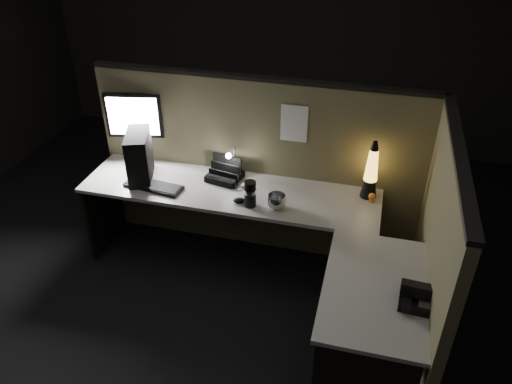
% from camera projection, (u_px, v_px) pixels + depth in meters
% --- Properties ---
extents(floor, '(6.00, 6.00, 0.00)m').
position_uv_depth(floor, '(227.00, 317.00, 3.70)').
color(floor, black).
rests_on(floor, ground).
extents(room_shell, '(6.00, 6.00, 6.00)m').
position_uv_depth(room_shell, '(218.00, 115.00, 2.83)').
color(room_shell, silver).
rests_on(room_shell, ground).
extents(partition_back, '(2.66, 0.06, 1.50)m').
position_uv_depth(partition_back, '(259.00, 169.00, 4.06)').
color(partition_back, brown).
rests_on(partition_back, ground).
extents(partition_right, '(0.06, 1.66, 1.50)m').
position_uv_depth(partition_right, '(432.00, 261.00, 3.10)').
color(partition_right, brown).
rests_on(partition_right, ground).
extents(desk, '(2.60, 1.60, 0.73)m').
position_uv_depth(desk, '(259.00, 238.00, 3.56)').
color(desk, beige).
rests_on(desk, ground).
extents(pc_tower, '(0.28, 0.40, 0.39)m').
position_uv_depth(pc_tower, '(139.00, 156.00, 3.88)').
color(pc_tower, black).
rests_on(pc_tower, desk).
extents(monitor, '(0.46, 0.20, 0.59)m').
position_uv_depth(monitor, '(135.00, 121.00, 4.04)').
color(monitor, black).
rests_on(monitor, desk).
extents(keyboard, '(0.48, 0.21, 0.02)m').
position_uv_depth(keyboard, '(154.00, 186.00, 3.85)').
color(keyboard, black).
rests_on(keyboard, desk).
extents(mouse, '(0.11, 0.09, 0.03)m').
position_uv_depth(mouse, '(239.00, 200.00, 3.67)').
color(mouse, black).
rests_on(mouse, desk).
extents(clip_lamp, '(0.05, 0.18, 0.23)m').
position_uv_depth(clip_lamp, '(231.00, 160.00, 3.94)').
color(clip_lamp, silver).
rests_on(clip_lamp, desk).
extents(organizer, '(0.29, 0.26, 0.19)m').
position_uv_depth(organizer, '(225.00, 174.00, 3.95)').
color(organizer, black).
rests_on(organizer, desk).
extents(lava_lamp, '(0.12, 0.12, 0.46)m').
position_uv_depth(lava_lamp, '(371.00, 174.00, 3.65)').
color(lava_lamp, black).
rests_on(lava_lamp, desk).
extents(travel_mug, '(0.09, 0.09, 0.20)m').
position_uv_depth(travel_mug, '(250.00, 194.00, 3.59)').
color(travel_mug, black).
rests_on(travel_mug, desk).
extents(steel_mug, '(0.18, 0.18, 0.11)m').
position_uv_depth(steel_mug, '(277.00, 202.00, 3.59)').
color(steel_mug, '#B0B0B7').
rests_on(steel_mug, desk).
extents(figurine, '(0.05, 0.05, 0.05)m').
position_uv_depth(figurine, '(372.00, 196.00, 3.67)').
color(figurine, orange).
rests_on(figurine, desk).
extents(pinned_paper, '(0.20, 0.00, 0.29)m').
position_uv_depth(pinned_paper, '(294.00, 124.00, 3.73)').
color(pinned_paper, white).
rests_on(pinned_paper, partition_back).
extents(desk_phone, '(0.22, 0.23, 0.12)m').
position_uv_depth(desk_phone, '(418.00, 297.00, 2.79)').
color(desk_phone, black).
rests_on(desk_phone, desk).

